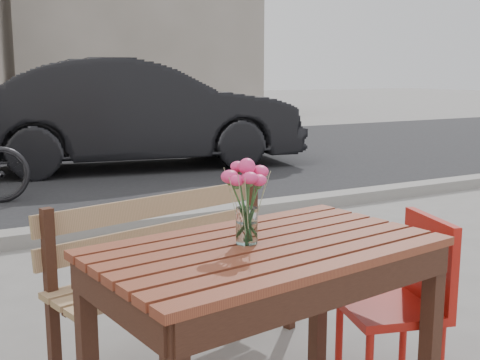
% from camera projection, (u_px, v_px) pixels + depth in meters
% --- Properties ---
extents(street, '(30.00, 8.12, 0.12)m').
position_uv_depth(street, '(5.00, 195.00, 6.69)').
color(street, black).
rests_on(street, ground).
extents(main_table, '(1.32, 0.88, 0.76)m').
position_uv_depth(main_table, '(266.00, 277.00, 2.19)').
color(main_table, maroon).
rests_on(main_table, ground).
extents(main_bench, '(1.37, 0.68, 0.82)m').
position_uv_depth(main_bench, '(173.00, 252.00, 2.96)').
color(main_bench, '#95764D').
rests_on(main_bench, ground).
extents(red_chair, '(0.48, 0.48, 0.78)m').
position_uv_depth(red_chair, '(406.00, 294.00, 2.53)').
color(red_chair, '#A81810').
rests_on(red_chair, ground).
extents(main_vase, '(0.17, 0.17, 0.31)m').
position_uv_depth(main_vase, '(247.00, 191.00, 2.13)').
color(main_vase, white).
rests_on(main_vase, main_table).
extents(parked_car, '(4.98, 2.44, 1.57)m').
position_uv_depth(parked_car, '(136.00, 114.00, 8.76)').
color(parked_car, black).
rests_on(parked_car, ground).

